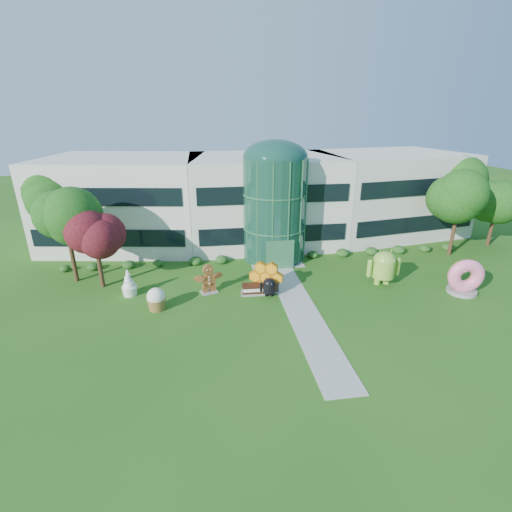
{
  "coord_description": "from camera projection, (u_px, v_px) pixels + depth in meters",
  "views": [
    {
      "loc": [
        -6.89,
        -22.21,
        13.83
      ],
      "look_at": [
        -2.68,
        6.0,
        2.6
      ],
      "focal_mm": 26.0,
      "sensor_mm": 36.0,
      "label": 1
    }
  ],
  "objects": [
    {
      "name": "froyo",
      "position": [
        129.0,
        282.0,
        29.37
      ],
      "size": [
        1.53,
        1.53,
        2.23
      ],
      "primitive_type": null,
      "rotation": [
        0.0,
        0.0,
        0.2
      ],
      "color": "white",
      "rests_on": "ground"
    },
    {
      "name": "walkway",
      "position": [
        298.0,
        304.0,
        28.29
      ],
      "size": [
        2.4,
        20.0,
        0.04
      ],
      "primitive_type": "cube",
      "color": "#9E9E93",
      "rests_on": "ground"
    },
    {
      "name": "atrium",
      "position": [
        274.0,
        210.0,
        35.7
      ],
      "size": [
        6.0,
        6.0,
        9.8
      ],
      "primitive_type": "cylinder",
      "color": "#194738",
      "rests_on": "ground"
    },
    {
      "name": "honeycomb",
      "position": [
        266.0,
        278.0,
        30.04
      ],
      "size": [
        3.12,
        2.05,
        2.31
      ],
      "primitive_type": null,
      "rotation": [
        0.0,
        0.0,
        -0.37
      ],
      "color": "orange",
      "rests_on": "ground"
    },
    {
      "name": "android_green",
      "position": [
        384.0,
        265.0,
        31.11
      ],
      "size": [
        3.05,
        2.03,
        3.45
      ],
      "primitive_type": null,
      "rotation": [
        0.0,
        0.0,
        -0.0
      ],
      "color": "#83B53A",
      "rests_on": "ground"
    },
    {
      "name": "gingerbread",
      "position": [
        209.0,
        279.0,
        29.78
      ],
      "size": [
        2.84,
        1.75,
        2.45
      ],
      "primitive_type": null,
      "rotation": [
        0.0,
        0.0,
        0.3
      ],
      "color": "brown",
      "rests_on": "ground"
    },
    {
      "name": "ice_cream_sandwich",
      "position": [
        253.0,
        289.0,
        29.81
      ],
      "size": [
        1.91,
        1.01,
        0.84
      ],
      "primitive_type": null,
      "rotation": [
        0.0,
        0.0,
        -0.04
      ],
      "color": "black",
      "rests_on": "ground"
    },
    {
      "name": "donut",
      "position": [
        465.0,
        276.0,
        29.64
      ],
      "size": [
        3.07,
        1.89,
        2.97
      ],
      "primitive_type": null,
      "rotation": [
        0.0,
        0.0,
        -0.19
      ],
      "color": "#F15C9A",
      "rests_on": "ground"
    },
    {
      "name": "tree_red",
      "position": [
        98.0,
        253.0,
        30.13
      ],
      "size": [
        4.0,
        4.0,
        6.0
      ],
      "primitive_type": null,
      "color": "#3F0C14",
      "rests_on": "ground"
    },
    {
      "name": "trees_backdrop",
      "position": [
        272.0,
        214.0,
        36.88
      ],
      "size": [
        52.0,
        8.0,
        8.4
      ],
      "primitive_type": null,
      "color": "#124A12",
      "rests_on": "ground"
    },
    {
      "name": "building",
      "position": [
        264.0,
        199.0,
        41.32
      ],
      "size": [
        46.0,
        15.0,
        9.3
      ],
      "primitive_type": null,
      "color": "beige",
      "rests_on": "ground"
    },
    {
      "name": "android_black",
      "position": [
        269.0,
        286.0,
        29.32
      ],
      "size": [
        1.76,
        1.36,
        1.79
      ],
      "primitive_type": null,
      "rotation": [
        0.0,
        0.0,
        -0.21
      ],
      "color": "black",
      "rests_on": "ground"
    },
    {
      "name": "cupcake",
      "position": [
        156.0,
        299.0,
        27.33
      ],
      "size": [
        1.9,
        1.9,
        1.74
      ],
      "primitive_type": null,
      "rotation": [
        0.0,
        0.0,
        -0.39
      ],
      "color": "white",
      "rests_on": "ground"
    },
    {
      "name": "ground",
      "position": [
        305.0,
        318.0,
        26.45
      ],
      "size": [
        140.0,
        140.0,
        0.0
      ],
      "primitive_type": "plane",
      "color": "#215114",
      "rests_on": "ground"
    }
  ]
}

